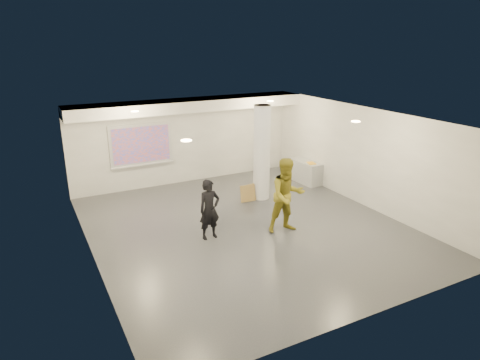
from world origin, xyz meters
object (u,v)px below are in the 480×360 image
column (262,153)px  man (287,196)px  credenza (306,172)px  woman (209,210)px  projection_screen (141,145)px

column → man: 2.59m
credenza → woman: 5.51m
column → projection_screen: (-3.10, 2.65, 0.03)m
column → man: bearing=-105.1°
projection_screen → credenza: size_ratio=1.59×
credenza → woman: bearing=-155.5°
man → credenza: bearing=55.4°
projection_screen → woman: projection_screen is taller
projection_screen → credenza: (5.32, -2.00, -1.14)m
column → woman: bearing=-144.2°
projection_screen → woman: bearing=-84.2°
projection_screen → man: (2.44, -5.11, -0.52)m
projection_screen → man: 5.68m
woman → man: bearing=-20.2°
credenza → man: man is taller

